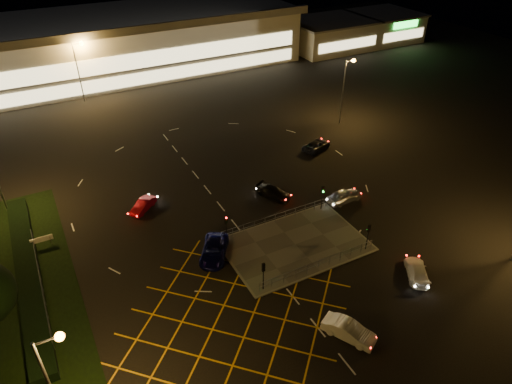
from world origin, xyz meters
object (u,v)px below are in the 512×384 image
car_far_dkgrey (273,192)px  car_circ_red (143,205)px  car_east_grey (316,145)px  signal_sw (263,271)px  car_approach_white (417,271)px  car_left_blue (214,250)px  signal_se (368,232)px  signal_nw (226,223)px  signal_ne (323,193)px  car_right_silver (344,196)px  car_queue_white (349,331)px

car_far_dkgrey → car_circ_red: bearing=135.5°
car_circ_red → car_east_grey: 26.04m
car_far_dkgrey → car_east_grey: (11.28, 7.48, 0.02)m
signal_sw → car_approach_white: signal_sw is taller
signal_sw → car_left_blue: signal_sw is taller
car_approach_white → signal_se: bearing=-37.8°
signal_nw → signal_ne: same height
car_right_silver → car_circ_red: (-21.51, 9.41, -0.14)m
signal_ne → car_right_silver: (3.35, 0.15, -1.61)m
signal_ne → car_circ_red: size_ratio=0.83×
car_left_blue → signal_ne: bearing=38.2°
signal_ne → car_right_silver: size_ratio=0.71×
car_left_blue → car_right_silver: size_ratio=1.19×
car_east_grey → car_left_blue: bearing=102.3°
car_left_blue → signal_sw: bearing=-39.9°
signal_sw → car_approach_white: 14.90m
car_east_grey → car_circ_red: bearing=76.0°
car_circ_red → car_approach_white: (19.99, -22.80, 0.01)m
car_queue_white → car_left_blue: bearing=83.1°
car_left_blue → car_east_grey: 25.90m
car_far_dkgrey → car_right_silver: (6.89, -4.75, 0.13)m
signal_nw → car_circ_red: bearing=122.8°
car_far_dkgrey → car_east_grey: size_ratio=0.93×
signal_sw → car_circ_red: bearing=-70.7°
signal_se → car_far_dkgrey: signal_se is taller
car_queue_white → signal_nw: bearing=74.2°
car_east_grey → car_approach_white: bearing=146.8°
car_left_blue → car_approach_white: (15.94, -11.69, -0.10)m
signal_se → signal_nw: 14.41m
signal_sw → car_right_silver: size_ratio=0.71×
car_right_silver → car_circ_red: 23.47m
signal_se → car_east_grey: size_ratio=0.67×
signal_nw → signal_ne: 12.00m
signal_ne → car_queue_white: bearing=-117.6°
car_right_silver → car_circ_red: car_right_silver is taller
car_far_dkgrey → car_right_silver: car_right_silver is taller
signal_sw → signal_nw: bearing=-90.0°
car_right_silver → car_circ_red: bearing=63.1°
signal_se → car_circ_red: bearing=-44.0°
car_far_dkgrey → car_left_blue: bearing=-175.4°
car_right_silver → signal_nw: bearing=87.2°
signal_sw → car_approach_white: (13.84, -5.26, -1.73)m
signal_se → car_left_blue: bearing=-24.5°
signal_se → car_far_dkgrey: bearing=-74.6°
signal_sw → car_far_dkgrey: bearing=-123.3°
car_east_grey → car_far_dkgrey: bearing=103.3°
car_approach_white → signal_ne: bearing=-49.1°
signal_nw → car_queue_white: 16.42m
signal_ne → car_east_grey: signal_ne is taller
car_right_silver → car_approach_white: (-1.51, -13.39, -0.13)m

